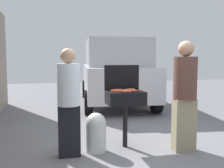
% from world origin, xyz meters
% --- Properties ---
extents(ground_plane, '(24.00, 24.00, 0.00)m').
position_xyz_m(ground_plane, '(0.00, 0.00, 0.00)').
color(ground_plane, slate).
extents(bbq_grill, '(0.60, 0.44, 0.93)m').
position_xyz_m(bbq_grill, '(-0.20, 0.19, 0.78)').
color(bbq_grill, black).
rests_on(bbq_grill, ground).
extents(grill_lid_open, '(0.60, 0.05, 0.42)m').
position_xyz_m(grill_lid_open, '(-0.20, 0.41, 1.14)').
color(grill_lid_open, black).
rests_on(grill_lid_open, bbq_grill).
extents(hot_dog_0, '(0.13, 0.04, 0.03)m').
position_xyz_m(hot_dog_0, '(-0.29, 0.32, 0.94)').
color(hot_dog_0, '#AD4228').
rests_on(hot_dog_0, bbq_grill).
extents(hot_dog_1, '(0.13, 0.03, 0.03)m').
position_xyz_m(hot_dog_1, '(-0.09, 0.17, 0.94)').
color(hot_dog_1, '#AD4228').
rests_on(hot_dog_1, bbq_grill).
extents(hot_dog_2, '(0.13, 0.04, 0.03)m').
position_xyz_m(hot_dog_2, '(-0.21, 0.04, 0.94)').
color(hot_dog_2, '#C6593D').
rests_on(hot_dog_2, bbq_grill).
extents(hot_dog_3, '(0.13, 0.03, 0.03)m').
position_xyz_m(hot_dog_3, '(-0.15, 0.25, 0.94)').
color(hot_dog_3, '#B74C33').
rests_on(hot_dog_3, bbq_grill).
extents(hot_dog_4, '(0.13, 0.03, 0.03)m').
position_xyz_m(hot_dog_4, '(-0.10, 0.12, 0.94)').
color(hot_dog_4, '#B74C33').
rests_on(hot_dog_4, bbq_grill).
extents(hot_dog_5, '(0.13, 0.04, 0.03)m').
position_xyz_m(hot_dog_5, '(-0.09, 0.22, 0.94)').
color(hot_dog_5, '#AD4228').
rests_on(hot_dog_5, bbq_grill).
extents(hot_dog_6, '(0.13, 0.03, 0.03)m').
position_xyz_m(hot_dog_6, '(-0.27, 0.07, 0.94)').
color(hot_dog_6, '#AD4228').
rests_on(hot_dog_6, bbq_grill).
extents(hot_dog_7, '(0.13, 0.04, 0.03)m').
position_xyz_m(hot_dog_7, '(-0.06, 0.33, 0.94)').
color(hot_dog_7, '#B74C33').
rests_on(hot_dog_7, bbq_grill).
extents(hot_dog_8, '(0.13, 0.04, 0.03)m').
position_xyz_m(hot_dog_8, '(-0.04, 0.09, 0.94)').
color(hot_dog_8, '#AD4228').
rests_on(hot_dog_8, bbq_grill).
extents(hot_dog_9, '(0.13, 0.03, 0.03)m').
position_xyz_m(hot_dog_9, '(-0.38, 0.14, 0.94)').
color(hot_dog_9, '#B74C33').
rests_on(hot_dog_9, bbq_grill).
extents(hot_dog_10, '(0.13, 0.04, 0.03)m').
position_xyz_m(hot_dog_10, '(-0.32, 0.24, 0.94)').
color(hot_dog_10, '#C6593D').
rests_on(hot_dog_10, bbq_grill).
extents(hot_dog_11, '(0.13, 0.04, 0.03)m').
position_xyz_m(hot_dog_11, '(-0.23, 0.14, 0.94)').
color(hot_dog_11, '#C6593D').
rests_on(hot_dog_11, bbq_grill).
extents(hot_dog_12, '(0.13, 0.04, 0.03)m').
position_xyz_m(hot_dog_12, '(-0.35, 0.28, 0.94)').
color(hot_dog_12, '#AD4228').
rests_on(hot_dog_12, bbq_grill).
extents(hot_dog_13, '(0.13, 0.03, 0.03)m').
position_xyz_m(hot_dog_13, '(-0.24, 0.21, 0.94)').
color(hot_dog_13, '#B74C33').
rests_on(hot_dog_13, bbq_grill).
extents(propane_tank, '(0.32, 0.32, 0.62)m').
position_xyz_m(propane_tank, '(-0.70, 0.08, 0.32)').
color(propane_tank, silver).
rests_on(propane_tank, ground).
extents(person_left, '(0.34, 0.34, 1.61)m').
position_xyz_m(person_left, '(-1.13, -0.03, 0.87)').
color(person_left, black).
rests_on(person_left, ground).
extents(person_right, '(0.36, 0.36, 1.73)m').
position_xyz_m(person_right, '(0.66, -0.20, 0.94)').
color(person_right, gray).
rests_on(person_right, ground).
extents(parked_minivan, '(2.41, 4.58, 2.02)m').
position_xyz_m(parked_minivan, '(0.64, 4.19, 1.03)').
color(parked_minivan, '#B7B7BC').
rests_on(parked_minivan, ground).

